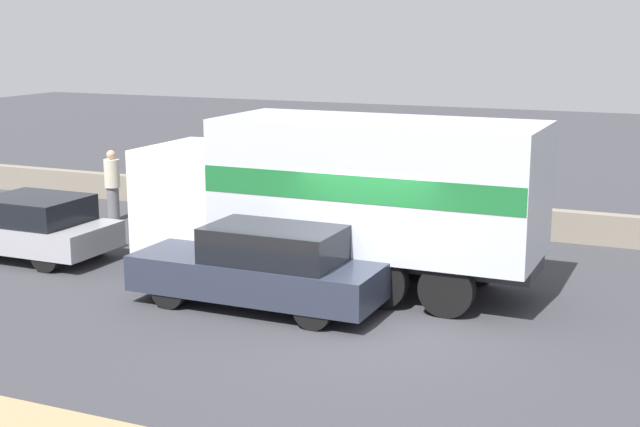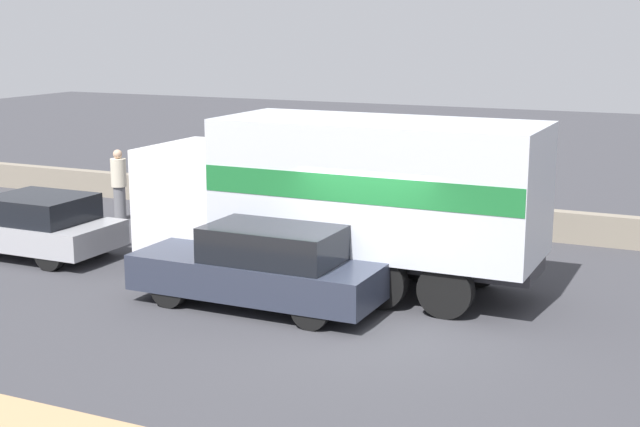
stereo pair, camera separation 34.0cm
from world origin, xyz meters
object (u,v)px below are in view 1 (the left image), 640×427
at_px(box_truck, 345,191).
at_px(car_sedan_second, 29,226).
at_px(car_hatchback, 264,266).
at_px(pedestrian, 112,184).

relative_size(box_truck, car_sedan_second, 2.01).
bearing_deg(car_hatchback, pedestrian, -35.11).
relative_size(box_truck, pedestrian, 4.29).
bearing_deg(pedestrian, car_hatchback, -35.11).
relative_size(car_sedan_second, pedestrian, 2.14).
distance_m(box_truck, pedestrian, 8.35).
bearing_deg(pedestrian, box_truck, -21.50).
height_order(box_truck, car_sedan_second, box_truck).
xyz_separation_m(car_hatchback, pedestrian, (-6.91, 4.86, 0.20)).
relative_size(car_hatchback, pedestrian, 2.49).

